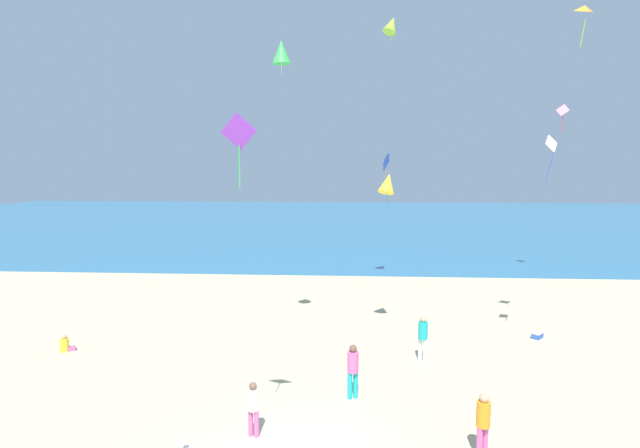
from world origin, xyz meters
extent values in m
plane|color=#C6B58C|center=(0.00, 10.00, 0.00)|extent=(120.00, 120.00, 0.00)
cube|color=teal|center=(0.00, 50.08, 0.03)|extent=(120.00, 60.00, 0.05)
cube|color=white|center=(-2.97, 0.12, 0.38)|extent=(0.34, 0.63, 0.39)
cylinder|color=#B7B7BC|center=(-2.63, 0.50, 0.10)|extent=(0.02, 0.02, 0.19)
cube|color=#2D56B7|center=(9.13, 9.22, 0.11)|extent=(0.57, 0.57, 0.22)
cube|color=white|center=(9.13, 9.22, 0.24)|extent=(0.59, 0.59, 0.04)
cylinder|color=#D8599E|center=(4.58, 0.68, 0.42)|extent=(0.15, 0.15, 0.85)
cylinder|color=#D8599E|center=(4.42, 0.58, 0.42)|extent=(0.15, 0.15, 0.85)
cylinder|color=orange|center=(4.50, 0.63, 1.16)|extent=(0.46, 0.46, 0.63)
sphere|color=tan|center=(4.50, 0.63, 1.58)|extent=(0.23, 0.23, 0.23)
cylinder|color=#19ADB2|center=(1.22, 3.51, 0.43)|extent=(0.15, 0.15, 0.86)
cylinder|color=#19ADB2|center=(1.40, 3.58, 0.43)|extent=(0.15, 0.15, 0.86)
cylinder|color=#D8599E|center=(1.31, 3.55, 1.19)|extent=(0.45, 0.45, 0.65)
sphere|color=brown|center=(1.31, 3.55, 1.62)|extent=(0.24, 0.24, 0.24)
cylinder|color=white|center=(3.85, 6.60, 0.43)|extent=(0.15, 0.15, 0.86)
cylinder|color=white|center=(4.01, 6.50, 0.43)|extent=(0.15, 0.15, 0.86)
cylinder|color=#19ADB2|center=(3.93, 6.55, 1.19)|extent=(0.48, 0.48, 0.65)
sphere|color=tan|center=(3.93, 6.55, 1.62)|extent=(0.24, 0.24, 0.24)
cylinder|color=yellow|center=(-9.92, 6.70, 0.25)|extent=(0.44, 0.44, 0.50)
sphere|color=tan|center=(-9.92, 6.70, 0.59)|extent=(0.20, 0.20, 0.20)
cube|color=#D8599E|center=(-9.74, 6.79, 0.07)|extent=(0.44, 0.39, 0.15)
cylinder|color=#D8599E|center=(-1.29, 1.24, 0.38)|extent=(0.13, 0.13, 0.76)
cylinder|color=#D8599E|center=(-1.46, 1.28, 0.38)|extent=(0.13, 0.13, 0.76)
cylinder|color=white|center=(-1.38, 1.26, 1.04)|extent=(0.37, 0.37, 0.57)
sphere|color=brown|center=(-1.38, 1.26, 1.42)|extent=(0.21, 0.21, 0.21)
pyramid|color=orange|center=(9.23, 7.05, 12.61)|extent=(0.65, 0.56, 0.31)
cylinder|color=#99DB33|center=(9.22, 7.08, 11.79)|extent=(0.08, 0.20, 0.88)
cube|color=white|center=(8.50, 7.39, 8.03)|extent=(0.57, 0.41, 0.64)
cylinder|color=blue|center=(8.50, 7.39, 7.21)|extent=(0.23, 0.17, 1.13)
cone|color=#99DB33|center=(3.22, 14.30, 14.15)|extent=(1.15, 1.12, 1.01)
cylinder|color=yellow|center=(3.22, 14.30, 13.61)|extent=(0.04, 0.04, 0.40)
cube|color=purple|center=(-1.28, -0.20, 8.00)|extent=(0.82, 0.23, 0.81)
cylinder|color=green|center=(-1.28, -0.20, 7.24)|extent=(0.04, 0.04, 0.95)
cube|color=blue|center=(3.39, 18.21, 7.42)|extent=(0.46, 1.10, 1.12)
cylinder|color=orange|center=(3.39, 18.21, 6.73)|extent=(0.12, 0.11, 0.54)
cone|color=yellow|center=(2.73, 8.95, 6.52)|extent=(1.06, 1.13, 0.99)
cylinder|color=#1EADAD|center=(2.73, 8.95, 5.92)|extent=(0.08, 0.10, 0.52)
cone|color=green|center=(-1.37, 7.50, 11.39)|extent=(0.96, 0.96, 0.86)
cylinder|color=white|center=(-1.37, 7.50, 10.79)|extent=(0.07, 0.06, 0.49)
cube|color=pink|center=(13.88, 19.24, 10.46)|extent=(0.62, 0.52, 0.73)
cylinder|color=red|center=(13.88, 19.24, 9.67)|extent=(0.15, 0.10, 1.02)
camera|label=1|loc=(1.10, -10.80, 7.31)|focal=27.05mm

